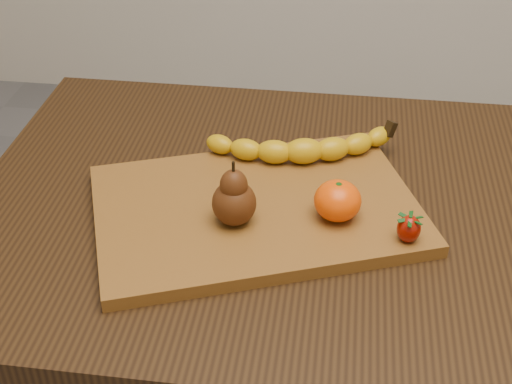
% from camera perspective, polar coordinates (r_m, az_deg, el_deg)
% --- Properties ---
extents(table, '(1.00, 0.70, 0.76)m').
position_cam_1_polar(table, '(1.11, 3.97, -5.00)').
color(table, black).
rests_on(table, ground).
extents(cutting_board, '(0.53, 0.44, 0.02)m').
position_cam_1_polar(cutting_board, '(1.01, 0.00, -1.38)').
color(cutting_board, brown).
rests_on(cutting_board, table).
extents(banana, '(0.26, 0.12, 0.04)m').
position_cam_1_polar(banana, '(1.09, 3.85, 3.29)').
color(banana, '#D5A60A').
rests_on(banana, cutting_board).
extents(pear, '(0.08, 0.08, 0.09)m').
position_cam_1_polar(pear, '(0.95, -1.78, -0.06)').
color(pear, '#4C240C').
rests_on(pear, cutting_board).
extents(mandarin, '(0.08, 0.08, 0.06)m').
position_cam_1_polar(mandarin, '(0.97, 6.55, -0.69)').
color(mandarin, '#FD4C02').
rests_on(mandarin, cutting_board).
extents(strawberry, '(0.04, 0.04, 0.04)m').
position_cam_1_polar(strawberry, '(0.95, 12.14, -2.83)').
color(strawberry, '#961104').
rests_on(strawberry, cutting_board).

